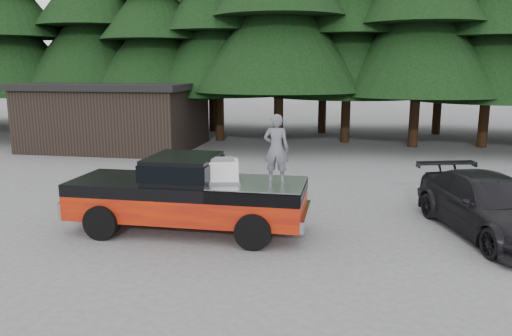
% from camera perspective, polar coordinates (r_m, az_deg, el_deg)
% --- Properties ---
extents(ground, '(120.00, 120.00, 0.00)m').
position_cam_1_polar(ground, '(12.76, -2.26, -7.11)').
color(ground, '#525255').
rests_on(ground, ground).
extents(pickup_truck, '(6.00, 2.04, 1.33)m').
position_cam_1_polar(pickup_truck, '(12.63, -7.76, -4.25)').
color(pickup_truck, red).
rests_on(pickup_truck, ground).
extents(truck_cab, '(1.66, 1.90, 0.59)m').
position_cam_1_polar(truck_cab, '(12.44, -8.32, 0.04)').
color(truck_cab, black).
rests_on(truck_cab, pickup_truck).
extents(air_compressor, '(0.88, 0.79, 0.51)m').
position_cam_1_polar(air_compressor, '(12.06, -3.84, -0.41)').
color(air_compressor, silver).
rests_on(air_compressor, pickup_truck).
extents(man_on_bed, '(0.61, 0.40, 1.65)m').
position_cam_1_polar(man_on_bed, '(11.92, 2.32, 2.25)').
color(man_on_bed, '#56585E').
rests_on(man_on_bed, pickup_truck).
extents(parked_car, '(3.39, 5.37, 1.45)m').
position_cam_1_polar(parked_car, '(13.53, 25.18, -3.93)').
color(parked_car, black).
rests_on(parked_car, ground).
extents(utility_building, '(8.40, 6.40, 3.30)m').
position_cam_1_polar(utility_building, '(26.63, -15.60, 5.85)').
color(utility_building, black).
rests_on(utility_building, ground).
extents(treeline, '(60.15, 16.05, 17.50)m').
position_cam_1_polar(treeline, '(29.31, 6.40, 18.54)').
color(treeline, black).
rests_on(treeline, ground).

